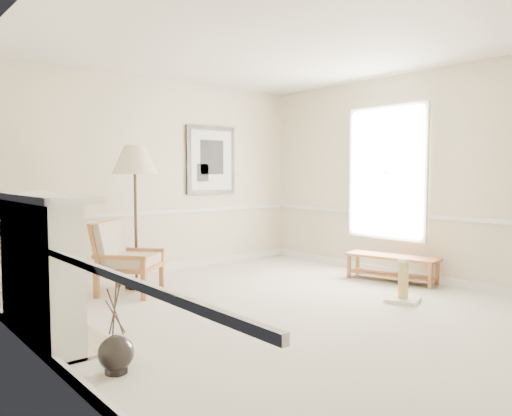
{
  "coord_description": "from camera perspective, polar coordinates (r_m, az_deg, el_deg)",
  "views": [
    {
      "loc": [
        -3.67,
        -3.99,
        1.49
      ],
      "look_at": [
        0.22,
        0.7,
        1.07
      ],
      "focal_mm": 35.0,
      "sensor_mm": 36.0,
      "label": 1
    }
  ],
  "objects": [
    {
      "name": "scratching_post",
      "position": [
        6.1,
        16.45,
        -8.8
      ],
      "size": [
        0.45,
        0.45,
        0.5
      ],
      "rotation": [
        0.0,
        0.0,
        0.35
      ],
      "color": "white",
      "rests_on": "ground"
    },
    {
      "name": "armchair",
      "position": [
        6.43,
        -15.06,
        -5.15
      ],
      "size": [
        0.98,
        0.99,
        0.9
      ],
      "rotation": [
        0.0,
        0.0,
        0.71
      ],
      "color": "#9F5B33",
      "rests_on": "ground"
    },
    {
      "name": "room",
      "position": [
        5.58,
        3.44,
        7.83
      ],
      "size": [
        5.04,
        5.54,
        2.92
      ],
      "color": "beige",
      "rests_on": "ground"
    },
    {
      "name": "ground",
      "position": [
        5.62,
        2.86,
        -11.41
      ],
      "size": [
        5.5,
        5.5,
        0.0
      ],
      "primitive_type": "plane",
      "color": "silver",
      "rests_on": "ground"
    },
    {
      "name": "floor_lamp",
      "position": [
        6.61,
        -13.69,
        4.91
      ],
      "size": [
        0.69,
        0.69,
        1.85
      ],
      "rotation": [
        0.0,
        0.0,
        0.21
      ],
      "color": "black",
      "rests_on": "ground"
    },
    {
      "name": "bench",
      "position": [
        7.17,
        15.25,
        -6.19
      ],
      "size": [
        0.66,
        1.32,
        0.36
      ],
      "rotation": [
        0.0,
        0.0,
        0.23
      ],
      "color": "#9F5B33",
      "rests_on": "ground"
    },
    {
      "name": "floor_vase",
      "position": [
        4.02,
        -15.71,
        -15.78
      ],
      "size": [
        0.27,
        0.27,
        0.78
      ],
      "rotation": [
        0.0,
        0.0,
        0.11
      ],
      "color": "black",
      "rests_on": "ground"
    },
    {
      "name": "fireplace",
      "position": [
        4.85,
        -23.37,
        -6.44
      ],
      "size": [
        0.64,
        1.64,
        1.31
      ],
      "color": "white",
      "rests_on": "ground"
    }
  ]
}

